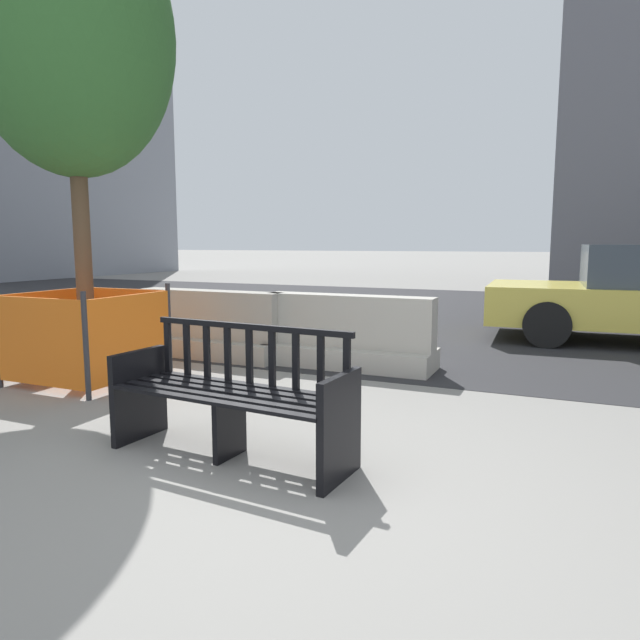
{
  "coord_description": "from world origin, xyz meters",
  "views": [
    {
      "loc": [
        1.53,
        -2.86,
        1.43
      ],
      "look_at": [
        -0.51,
        1.76,
        0.75
      ],
      "focal_mm": 32.0,
      "sensor_mm": 36.0,
      "label": 1
    }
  ],
  "objects_px": {
    "street_bench": "(232,399)",
    "jersey_barrier_centre": "(349,338)",
    "jersey_barrier_left": "(210,329)",
    "street_tree": "(71,36)",
    "construction_fence": "(87,333)"
  },
  "relations": [
    {
      "from": "jersey_barrier_centre",
      "to": "construction_fence",
      "type": "relative_size",
      "value": 1.64
    },
    {
      "from": "street_bench",
      "to": "construction_fence",
      "type": "bearing_deg",
      "value": 154.09
    },
    {
      "from": "jersey_barrier_left",
      "to": "street_tree",
      "type": "bearing_deg",
      "value": -104.04
    },
    {
      "from": "street_bench",
      "to": "jersey_barrier_left",
      "type": "height_order",
      "value": "street_bench"
    },
    {
      "from": "street_tree",
      "to": "jersey_barrier_left",
      "type": "bearing_deg",
      "value": 75.96
    },
    {
      "from": "jersey_barrier_left",
      "to": "construction_fence",
      "type": "xyz_separation_m",
      "value": [
        -0.41,
        -1.62,
        0.16
      ]
    },
    {
      "from": "street_tree",
      "to": "jersey_barrier_centre",
      "type": "bearing_deg",
      "value": 37.58
    },
    {
      "from": "street_bench",
      "to": "jersey_barrier_centre",
      "type": "height_order",
      "value": "street_bench"
    },
    {
      "from": "street_bench",
      "to": "jersey_barrier_left",
      "type": "relative_size",
      "value": 0.85
    },
    {
      "from": "jersey_barrier_left",
      "to": "jersey_barrier_centre",
      "type": "bearing_deg",
      "value": 3.61
    },
    {
      "from": "street_bench",
      "to": "construction_fence",
      "type": "height_order",
      "value": "construction_fence"
    },
    {
      "from": "street_tree",
      "to": "construction_fence",
      "type": "distance_m",
      "value": 2.93
    },
    {
      "from": "street_bench",
      "to": "street_tree",
      "type": "relative_size",
      "value": 0.36
    },
    {
      "from": "street_tree",
      "to": "construction_fence",
      "type": "bearing_deg",
      "value": -45.0
    },
    {
      "from": "street_tree",
      "to": "construction_fence",
      "type": "xyz_separation_m",
      "value": [
        0.0,
        -0.0,
        -2.93
      ]
    }
  ]
}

